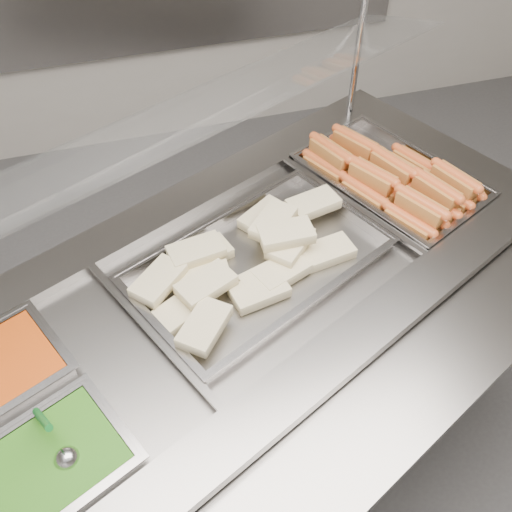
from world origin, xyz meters
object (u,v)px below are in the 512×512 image
object	(u,v)px
steam_counter	(245,361)
serving_spoon	(63,452)
pan_hotdogs	(389,185)
sneeze_guard	(182,121)
pan_wraps	(259,266)

from	to	relation	value
steam_counter	serving_spoon	bearing A→B (deg)	-141.49
pan_hotdogs	sneeze_guard	bearing A→B (deg)	-174.47
steam_counter	pan_wraps	world-z (taller)	pan_wraps
steam_counter	pan_wraps	bearing A→B (deg)	24.81
pan_hotdogs	pan_wraps	size ratio (longest dim) A/B	0.82
sneeze_guard	pan_wraps	size ratio (longest dim) A/B	2.06
sneeze_guard	serving_spoon	bearing A→B (deg)	-124.26
steam_counter	pan_wraps	distance (m)	0.46
pan_hotdogs	steam_counter	bearing A→B (deg)	-155.19
pan_wraps	serving_spoon	bearing A→B (deg)	-142.67
sneeze_guard	pan_hotdogs	distance (m)	0.83
pan_wraps	pan_hotdogs	bearing A→B (deg)	24.81
pan_hotdogs	serving_spoon	world-z (taller)	serving_spoon
serving_spoon	pan_wraps	bearing A→B (deg)	37.33
steam_counter	serving_spoon	size ratio (longest dim) A/B	12.55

